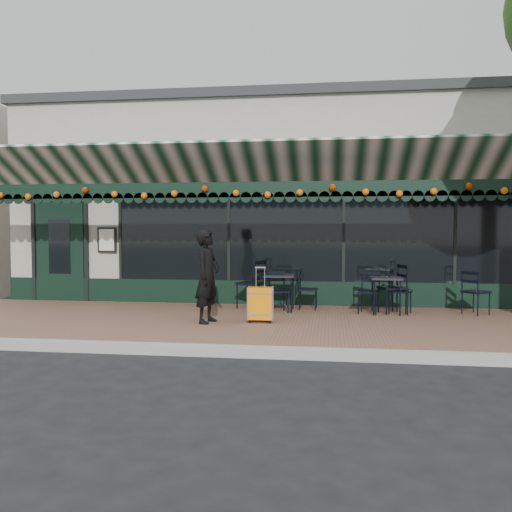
# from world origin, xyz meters

# --- Properties ---
(ground) EXTENTS (80.00, 80.00, 0.00)m
(ground) POSITION_xyz_m (0.00, 0.00, 0.00)
(ground) COLOR black
(ground) RESTS_ON ground
(sidewalk) EXTENTS (18.00, 4.00, 0.15)m
(sidewalk) POSITION_xyz_m (0.00, 2.00, 0.07)
(sidewalk) COLOR brown
(sidewalk) RESTS_ON ground
(curb) EXTENTS (18.00, 0.16, 0.15)m
(curb) POSITION_xyz_m (0.00, -0.08, 0.07)
(curb) COLOR #9E9E99
(curb) RESTS_ON ground
(restaurant_building) EXTENTS (12.00, 9.60, 4.50)m
(restaurant_building) POSITION_xyz_m (0.00, 7.84, 2.27)
(restaurant_building) COLOR #A39B8D
(restaurant_building) RESTS_ON ground
(woman) EXTENTS (0.49, 0.65, 1.59)m
(woman) POSITION_xyz_m (-0.93, 1.65, 0.94)
(woman) COLOR black
(woman) RESTS_ON sidewalk
(suitcase) EXTENTS (0.42, 0.24, 0.94)m
(suitcase) POSITION_xyz_m (-0.05, 1.80, 0.46)
(suitcase) COLOR orange
(suitcase) RESTS_ON sidewalk
(cafe_table_a) EXTENTS (0.56, 0.56, 0.69)m
(cafe_table_a) POSITION_xyz_m (2.17, 3.03, 0.77)
(cafe_table_a) COLOR black
(cafe_table_a) RESTS_ON sidewalk
(cafe_table_b) EXTENTS (0.57, 0.57, 0.71)m
(cafe_table_b) POSITION_xyz_m (0.17, 3.15, 0.78)
(cafe_table_b) COLOR black
(cafe_table_b) RESTS_ON sidewalk
(chair_a_left) EXTENTS (0.59, 0.59, 0.94)m
(chair_a_left) POSITION_xyz_m (2.29, 3.11, 0.62)
(chair_a_left) COLOR black
(chair_a_left) RESTS_ON sidewalk
(chair_a_right) EXTENTS (0.52, 0.52, 0.83)m
(chair_a_right) POSITION_xyz_m (2.44, 3.11, 0.56)
(chair_a_right) COLOR black
(chair_a_right) RESTS_ON sidewalk
(chair_a_front) EXTENTS (0.48, 0.48, 0.79)m
(chair_a_front) POSITION_xyz_m (1.85, 3.02, 0.55)
(chair_a_front) COLOR black
(chair_a_front) RESTS_ON sidewalk
(chair_a_extra) EXTENTS (0.58, 0.58, 0.83)m
(chair_a_extra) POSITION_xyz_m (3.82, 3.19, 0.56)
(chair_a_extra) COLOR black
(chair_a_extra) RESTS_ON sidewalk
(chair_b_left) EXTENTS (0.65, 0.65, 0.98)m
(chair_b_left) POSITION_xyz_m (-0.44, 3.37, 0.64)
(chair_b_left) COLOR black
(chair_b_left) RESTS_ON sidewalk
(chair_b_right) EXTENTS (0.39, 0.39, 0.77)m
(chair_b_right) POSITION_xyz_m (0.70, 3.42, 0.53)
(chair_b_right) COLOR black
(chair_b_right) RESTS_ON sidewalk
(chair_b_front) EXTENTS (0.50, 0.50, 0.79)m
(chair_b_front) POSITION_xyz_m (0.14, 2.93, 0.55)
(chair_b_front) COLOR black
(chair_b_front) RESTS_ON sidewalk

